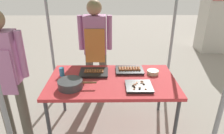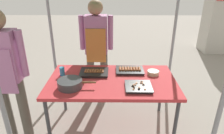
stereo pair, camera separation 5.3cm
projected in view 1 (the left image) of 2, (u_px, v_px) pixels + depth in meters
The scene contains 11 objects.
ground_plane at pixel (112, 126), 2.85m from camera, with size 18.00×18.00×0.00m, color gray.
stall_table at pixel (112, 83), 2.56m from camera, with size 1.60×0.90×0.75m.
tray_grilled_sausages at pixel (129, 70), 2.75m from camera, with size 0.37×0.27×0.05m.
tray_meat_skewers at pixel (139, 86), 2.35m from camera, with size 0.31×0.29×0.04m.
tray_pork_links at pixel (94, 72), 2.69m from camera, with size 0.37×0.29×0.05m.
cooking_wok at pixel (70, 84), 2.33m from camera, with size 0.45×0.29×0.09m.
condiment_bowl at pixel (153, 72), 2.68m from camera, with size 0.15×0.15×0.05m, color #BFB28C.
drink_cup_near_edge at pixel (62, 72), 2.62m from camera, with size 0.06×0.06×0.11m, color #338CBF.
vendor_woman at pixel (95, 44), 3.15m from camera, with size 0.52×0.23×1.64m.
customer_nearby at pixel (5, 69), 2.27m from camera, with size 0.52×0.23×1.65m.
neighbor_stall_left at pixel (217, 15), 5.42m from camera, with size 0.75×0.64×1.98m.
Camera 1 is at (-0.03, -2.26, 1.93)m, focal length 32.36 mm.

